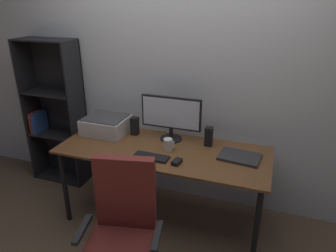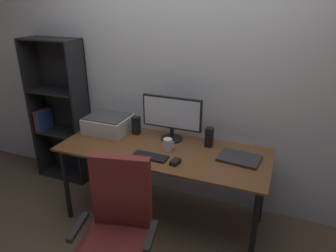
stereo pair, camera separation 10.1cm
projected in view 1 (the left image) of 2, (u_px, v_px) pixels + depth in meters
name	position (u px, v px, depth m)	size (l,w,h in m)	color
ground_plane	(163.00, 219.00, 2.92)	(12.00, 12.00, 0.00)	brown
back_wall	(182.00, 71.00, 2.88)	(6.40, 0.10, 2.60)	silver
desk	(163.00, 157.00, 2.67)	(1.80, 0.71, 0.74)	brown
monitor	(171.00, 115.00, 2.73)	(0.55, 0.20, 0.40)	black
keyboard	(151.00, 157.00, 2.49)	(0.29, 0.11, 0.02)	black
mouse	(177.00, 162.00, 2.40)	(0.06, 0.10, 0.03)	black
coffee_mug	(168.00, 144.00, 2.60)	(0.09, 0.08, 0.10)	white
laptop	(240.00, 157.00, 2.49)	(0.32, 0.23, 0.02)	#2D2D30
speaker_left	(135.00, 126.00, 2.89)	(0.06, 0.07, 0.17)	black
speaker_right	(209.00, 136.00, 2.67)	(0.06, 0.07, 0.17)	black
printer	(106.00, 125.00, 2.93)	(0.40, 0.34, 0.16)	silver
office_chair	(123.00, 241.00, 2.02)	(0.56, 0.55, 1.01)	#232326
bookshelf	(56.00, 113.00, 3.35)	(0.61, 0.28, 1.57)	black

